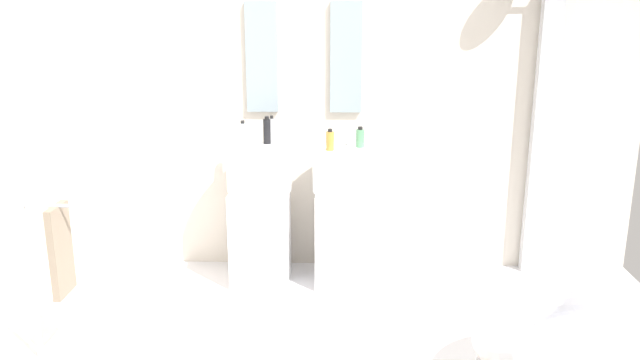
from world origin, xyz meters
TOP-DOWN VIEW (x-y plane):
  - rear_partition at (0.00, 1.65)m, footprint 4.80×0.10m
  - pedestal_sink_left at (-0.30, 1.29)m, footprint 0.44×0.44m
  - pedestal_sink_right at (0.30, 1.29)m, footprint 0.44×0.44m
  - vanity_mirror_left at (-0.30, 1.58)m, footprint 0.22×0.03m
  - vanity_mirror_right at (0.30, 1.58)m, footprint 0.22×0.03m
  - shower_column at (1.66, 1.53)m, footprint 0.49×0.24m
  - lounge_chair at (1.30, -0.07)m, footprint 1.06×1.06m
  - towel_rack at (-1.25, 0.18)m, footprint 0.37×0.22m
  - soap_bottle_grey at (-0.22, 1.43)m, footprint 0.04×0.04m
  - soap_bottle_green at (0.40, 1.33)m, footprint 0.06×0.06m
  - soap_bottle_black at (-0.25, 1.42)m, footprint 0.05×0.05m
  - soap_bottle_amber at (0.19, 1.22)m, footprint 0.05×0.05m
  - soap_bottle_clear at (-0.41, 1.38)m, footprint 0.05×0.05m

SIDE VIEW (x-z plane):
  - lounge_chair at x=1.30m, z-range 0.03..0.67m
  - pedestal_sink_left at x=-0.30m, z-range -0.03..1.04m
  - pedestal_sink_right at x=0.30m, z-range -0.03..1.04m
  - towel_rack at x=-1.25m, z-range 0.15..1.10m
  - soap_bottle_green at x=0.40m, z-range 0.96..1.11m
  - soap_bottle_amber at x=0.19m, z-range 0.96..1.11m
  - soap_bottle_clear at x=-0.41m, z-range 0.96..1.13m
  - soap_bottle_black at x=-0.25m, z-range 0.96..1.16m
  - soap_bottle_grey at x=-0.22m, z-range 0.96..1.16m
  - shower_column at x=1.66m, z-range 0.05..2.10m
  - rear_partition at x=0.00m, z-range 0.00..2.60m
  - vanity_mirror_left at x=-0.30m, z-range 1.17..1.94m
  - vanity_mirror_right at x=0.30m, z-range 1.17..1.94m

